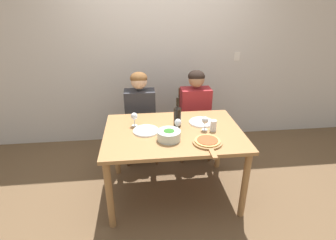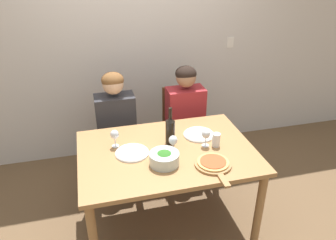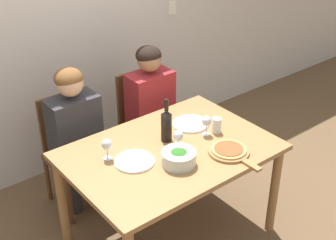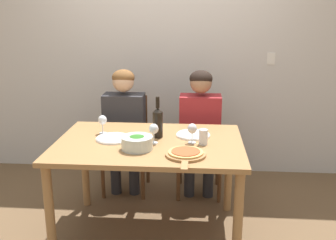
# 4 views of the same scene
# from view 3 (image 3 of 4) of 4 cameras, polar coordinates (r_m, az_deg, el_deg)

# --- Properties ---
(ground_plane) EXTENTS (40.00, 40.00, 0.00)m
(ground_plane) POSITION_cam_3_polar(r_m,az_deg,el_deg) (3.68, 0.19, -13.76)
(ground_plane) COLOR brown
(back_wall) EXTENTS (10.00, 0.06, 2.70)m
(back_wall) POSITION_cam_3_polar(r_m,az_deg,el_deg) (4.01, -12.29, 11.89)
(back_wall) COLOR silver
(back_wall) RESTS_ON ground
(dining_table) EXTENTS (1.40, 0.98, 0.78)m
(dining_table) POSITION_cam_3_polar(r_m,az_deg,el_deg) (3.25, 0.21, -5.01)
(dining_table) COLOR #9E7042
(dining_table) RESTS_ON ground
(chair_left) EXTENTS (0.42, 0.42, 0.92)m
(chair_left) POSITION_cam_3_polar(r_m,az_deg,el_deg) (3.81, -11.67, -3.38)
(chair_left) COLOR brown
(chair_left) RESTS_ON ground
(chair_right) EXTENTS (0.42, 0.42, 0.92)m
(chair_right) POSITION_cam_3_polar(r_m,az_deg,el_deg) (4.12, -2.93, -0.07)
(chair_right) COLOR brown
(chair_right) RESTS_ON ground
(person_woman) EXTENTS (0.47, 0.51, 1.21)m
(person_woman) POSITION_cam_3_polar(r_m,az_deg,el_deg) (3.60, -11.19, -1.02)
(person_woman) COLOR #28282D
(person_woman) RESTS_ON ground
(person_man) EXTENTS (0.47, 0.51, 1.21)m
(person_man) POSITION_cam_3_polar(r_m,az_deg,el_deg) (3.92, -2.04, 2.27)
(person_man) COLOR #28282D
(person_man) RESTS_ON ground
(wine_bottle) EXTENTS (0.08, 0.08, 0.32)m
(wine_bottle) POSITION_cam_3_polar(r_m,az_deg,el_deg) (3.23, -0.19, -0.57)
(wine_bottle) COLOR black
(wine_bottle) RESTS_ON dining_table
(broccoli_bowl) EXTENTS (0.23, 0.23, 0.10)m
(broccoli_bowl) POSITION_cam_3_polar(r_m,az_deg,el_deg) (3.02, 1.32, -4.63)
(broccoli_bowl) COLOR silver
(broccoli_bowl) RESTS_ON dining_table
(dinner_plate_left) EXTENTS (0.27, 0.27, 0.02)m
(dinner_plate_left) POSITION_cam_3_polar(r_m,az_deg,el_deg) (3.07, -4.13, -5.00)
(dinner_plate_left) COLOR white
(dinner_plate_left) RESTS_ON dining_table
(dinner_plate_right) EXTENTS (0.27, 0.27, 0.02)m
(dinner_plate_right) POSITION_cam_3_polar(r_m,az_deg,el_deg) (3.48, 2.76, -0.44)
(dinner_plate_right) COLOR white
(dinner_plate_right) RESTS_ON dining_table
(pizza_on_board) EXTENTS (0.28, 0.42, 0.04)m
(pizza_on_board) POSITION_cam_3_polar(r_m,az_deg,el_deg) (3.17, 7.53, -3.79)
(pizza_on_board) COLOR #9E7042
(pizza_on_board) RESTS_ON dining_table
(wine_glass_left) EXTENTS (0.07, 0.07, 0.15)m
(wine_glass_left) POSITION_cam_3_polar(r_m,az_deg,el_deg) (3.07, -7.47, -3.09)
(wine_glass_left) COLOR silver
(wine_glass_left) RESTS_ON dining_table
(wine_glass_right) EXTENTS (0.07, 0.07, 0.15)m
(wine_glass_right) POSITION_cam_3_polar(r_m,az_deg,el_deg) (3.31, 4.71, -0.24)
(wine_glass_right) COLOR silver
(wine_glass_right) RESTS_ON dining_table
(wine_glass_centre) EXTENTS (0.07, 0.07, 0.15)m
(wine_glass_centre) POSITION_cam_3_polar(r_m,az_deg,el_deg) (3.13, 1.25, -2.03)
(wine_glass_centre) COLOR silver
(wine_glass_centre) RESTS_ON dining_table
(water_tumbler) EXTENTS (0.07, 0.07, 0.11)m
(water_tumbler) POSITION_cam_3_polar(r_m,az_deg,el_deg) (3.37, 5.97, -0.64)
(water_tumbler) COLOR silver
(water_tumbler) RESTS_ON dining_table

